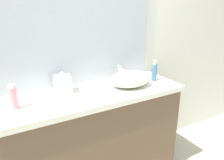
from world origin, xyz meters
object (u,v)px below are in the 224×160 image
object	(u,v)px
lotion_bottle	(13,97)
tissue_box	(63,83)
soap_dispenser	(154,72)
candle_jar	(94,89)
sink_basin	(130,79)

from	to	relation	value
lotion_bottle	tissue_box	distance (m)	0.38
soap_dispenser	candle_jar	bearing A→B (deg)	177.88
lotion_bottle	soap_dispenser	bearing A→B (deg)	-0.61
sink_basin	lotion_bottle	distance (m)	0.90
candle_jar	tissue_box	bearing A→B (deg)	152.79
soap_dispenser	candle_jar	distance (m)	0.59
candle_jar	sink_basin	bearing A→B (deg)	-5.47
soap_dispenser	lotion_bottle	distance (m)	1.17
tissue_box	soap_dispenser	bearing A→B (deg)	-9.36
soap_dispenser	candle_jar	world-z (taller)	soap_dispenser
tissue_box	candle_jar	xyz separation A→B (m)	(0.21, -0.11, -0.05)
lotion_bottle	candle_jar	distance (m)	0.58
sink_basin	soap_dispenser	size ratio (longest dim) A/B	1.85
lotion_bottle	tissue_box	xyz separation A→B (m)	(0.37, 0.12, -0.01)
lotion_bottle	candle_jar	xyz separation A→B (m)	(0.58, 0.01, -0.06)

